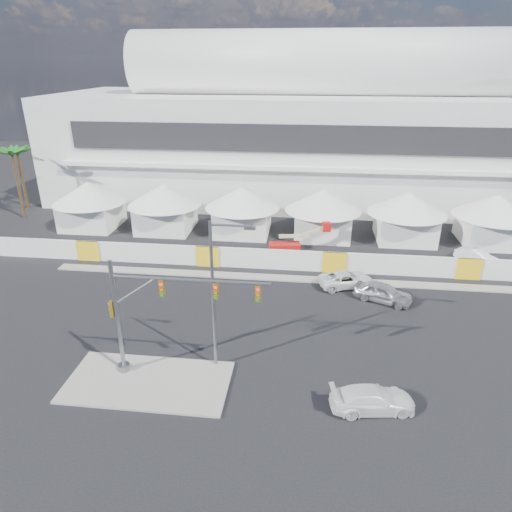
# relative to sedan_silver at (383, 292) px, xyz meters

# --- Properties ---
(ground) EXTENTS (160.00, 160.00, 0.00)m
(ground) POSITION_rel_sedan_silver_xyz_m (-9.77, -9.32, -0.79)
(ground) COLOR black
(ground) RESTS_ON ground
(median_island) EXTENTS (10.00, 5.00, 0.15)m
(median_island) POSITION_rel_sedan_silver_xyz_m (-15.77, -12.32, -0.71)
(median_island) COLOR gray
(median_island) RESTS_ON ground
(far_curb) EXTENTS (80.00, 1.20, 0.12)m
(far_curb) POSITION_rel_sedan_silver_xyz_m (10.23, 3.18, -0.73)
(far_curb) COLOR gray
(far_curb) RESTS_ON ground
(stadium) EXTENTS (80.00, 24.80, 21.98)m
(stadium) POSITION_rel_sedan_silver_xyz_m (-1.06, 32.19, 8.66)
(stadium) COLOR silver
(stadium) RESTS_ON ground
(tent_row) EXTENTS (53.40, 8.40, 5.40)m
(tent_row) POSITION_rel_sedan_silver_xyz_m (-9.27, 14.68, 2.36)
(tent_row) COLOR white
(tent_row) RESTS_ON ground
(hoarding_fence) EXTENTS (70.00, 0.25, 2.00)m
(hoarding_fence) POSITION_rel_sedan_silver_xyz_m (-3.77, 5.18, 0.21)
(hoarding_fence) COLOR white
(hoarding_fence) RESTS_ON ground
(palm_cluster) EXTENTS (10.60, 10.60, 8.55)m
(palm_cluster) POSITION_rel_sedan_silver_xyz_m (-43.23, 20.19, 6.09)
(palm_cluster) COLOR #47331E
(palm_cluster) RESTS_ON ground
(sedan_silver) EXTENTS (3.54, 4.99, 1.58)m
(sedan_silver) POSITION_rel_sedan_silver_xyz_m (0.00, 0.00, 0.00)
(sedan_silver) COLOR silver
(sedan_silver) RESTS_ON ground
(pickup_curb) EXTENTS (3.67, 5.28, 1.34)m
(pickup_curb) POSITION_rel_sedan_silver_xyz_m (-2.82, 2.32, -0.12)
(pickup_curb) COLOR white
(pickup_curb) RESTS_ON ground
(pickup_near) EXTENTS (2.70, 5.06, 1.39)m
(pickup_near) POSITION_rel_sedan_silver_xyz_m (-2.31, -13.02, -0.09)
(pickup_near) COLOR white
(pickup_near) RESTS_ON ground
(lot_car_a) EXTENTS (3.94, 3.98, 1.37)m
(lot_car_a) POSITION_rel_sedan_silver_xyz_m (10.21, 8.83, -0.11)
(lot_car_a) COLOR white
(lot_car_a) RESTS_ON ground
(traffic_mast) EXTENTS (9.69, 0.74, 7.64)m
(traffic_mast) POSITION_rel_sedan_silver_xyz_m (-15.64, -11.42, 3.58)
(traffic_mast) COLOR slate
(traffic_mast) RESTS_ON median_island
(streetlight_median) EXTENTS (2.72, 0.27, 9.82)m
(streetlight_median) POSITION_rel_sedan_silver_xyz_m (-11.69, -10.12, 5.00)
(streetlight_median) COLOR gray
(streetlight_median) RESTS_ON median_island
(boom_lift) EXTENTS (6.35, 1.89, 3.16)m
(boom_lift) POSITION_rel_sedan_silver_xyz_m (-8.03, 9.43, 0.06)
(boom_lift) COLOR red
(boom_lift) RESTS_ON ground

